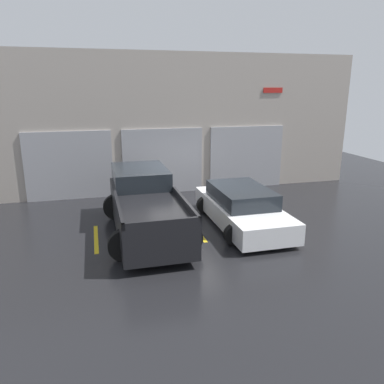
% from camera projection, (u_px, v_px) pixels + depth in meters
% --- Properties ---
extents(ground_plane, '(28.00, 28.00, 0.00)m').
position_uv_depth(ground_plane, '(184.00, 214.00, 13.42)').
color(ground_plane, black).
extents(shophouse_building, '(17.09, 0.68, 5.78)m').
position_uv_depth(shophouse_building, '(165.00, 125.00, 15.72)').
color(shophouse_building, '#9E9389').
rests_on(shophouse_building, ground).
extents(pickup_truck, '(2.53, 5.41, 1.78)m').
position_uv_depth(pickup_truck, '(146.00, 205.00, 11.59)').
color(pickup_truck, black).
rests_on(pickup_truck, ground).
extents(sedan_white, '(2.23, 4.66, 1.25)m').
position_uv_depth(sedan_white, '(242.00, 207.00, 12.21)').
color(sedan_white, white).
rests_on(sedan_white, ground).
extents(parking_stripe_far_left, '(0.12, 2.20, 0.01)m').
position_uv_depth(parking_stripe_far_left, '(96.00, 239.00, 11.19)').
color(parking_stripe_far_left, gold).
rests_on(parking_stripe_far_left, ground).
extents(parking_stripe_left, '(0.12, 2.20, 0.01)m').
position_uv_depth(parking_stripe_left, '(196.00, 229.00, 11.95)').
color(parking_stripe_left, gold).
rests_on(parking_stripe_left, ground).
extents(parking_stripe_centre, '(0.12, 2.20, 0.01)m').
position_uv_depth(parking_stripe_centre, '(284.00, 221.00, 12.72)').
color(parking_stripe_centre, gold).
rests_on(parking_stripe_centre, ground).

